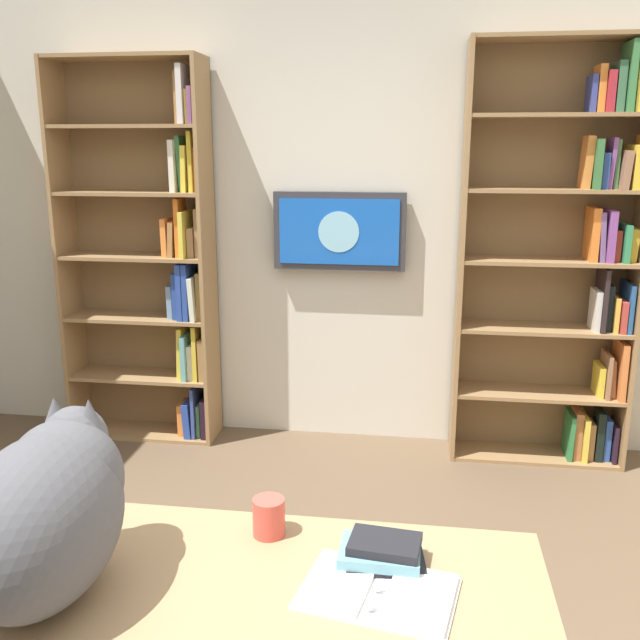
{
  "coord_description": "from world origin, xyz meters",
  "views": [
    {
      "loc": [
        -0.47,
        1.72,
        1.7
      ],
      "look_at": [
        -0.07,
        -1.05,
        0.99
      ],
      "focal_mm": 39.28,
      "sensor_mm": 36.0,
      "label": 1
    }
  ],
  "objects_px": {
    "bookshelf_right": "(155,263)",
    "desk": "(177,639)",
    "cat": "(49,507)",
    "open_binder": "(378,591)",
    "wall_mounted_tv": "(339,231)",
    "bookshelf_left": "(570,255)",
    "coffee_mug": "(269,517)",
    "desk_book_stack": "(383,553)"
  },
  "relations": [
    {
      "from": "bookshelf_right",
      "to": "desk_book_stack",
      "type": "height_order",
      "value": "bookshelf_right"
    },
    {
      "from": "bookshelf_left",
      "to": "wall_mounted_tv",
      "type": "distance_m",
      "value": 1.23
    },
    {
      "from": "bookshelf_left",
      "to": "desk",
      "type": "bearing_deg",
      "value": 63.34
    },
    {
      "from": "bookshelf_left",
      "to": "coffee_mug",
      "type": "bearing_deg",
      "value": 63.5
    },
    {
      "from": "bookshelf_left",
      "to": "open_binder",
      "type": "relative_size",
      "value": 6.06
    },
    {
      "from": "bookshelf_right",
      "to": "cat",
      "type": "relative_size",
      "value": 3.65
    },
    {
      "from": "desk",
      "to": "open_binder",
      "type": "distance_m",
      "value": 0.45
    },
    {
      "from": "cat",
      "to": "desk_book_stack",
      "type": "distance_m",
      "value": 0.74
    },
    {
      "from": "bookshelf_left",
      "to": "wall_mounted_tv",
      "type": "height_order",
      "value": "bookshelf_left"
    },
    {
      "from": "bookshelf_left",
      "to": "wall_mounted_tv",
      "type": "bearing_deg",
      "value": -3.91
    },
    {
      "from": "bookshelf_right",
      "to": "desk_book_stack",
      "type": "relative_size",
      "value": 10.59
    },
    {
      "from": "wall_mounted_tv",
      "to": "cat",
      "type": "bearing_deg",
      "value": 83.24
    },
    {
      "from": "cat",
      "to": "coffee_mug",
      "type": "distance_m",
      "value": 0.52
    },
    {
      "from": "desk",
      "to": "desk_book_stack",
      "type": "xyz_separation_m",
      "value": [
        -0.43,
        -0.19,
        0.13
      ]
    },
    {
      "from": "cat",
      "to": "desk_book_stack",
      "type": "bearing_deg",
      "value": -164.64
    },
    {
      "from": "desk",
      "to": "desk_book_stack",
      "type": "relative_size",
      "value": 7.91
    },
    {
      "from": "desk",
      "to": "coffee_mug",
      "type": "relative_size",
      "value": 16.81
    },
    {
      "from": "cat",
      "to": "open_binder",
      "type": "bearing_deg",
      "value": -173.57
    },
    {
      "from": "bookshelf_right",
      "to": "desk",
      "type": "bearing_deg",
      "value": 111.64
    },
    {
      "from": "desk",
      "to": "open_binder",
      "type": "bearing_deg",
      "value": -170.46
    },
    {
      "from": "bookshelf_right",
      "to": "desk",
      "type": "xyz_separation_m",
      "value": [
        -1.0,
        2.53,
        -0.39
      ]
    },
    {
      "from": "cat",
      "to": "desk_book_stack",
      "type": "xyz_separation_m",
      "value": [
        -0.7,
        -0.19,
        -0.17
      ]
    },
    {
      "from": "coffee_mug",
      "to": "desk_book_stack",
      "type": "distance_m",
      "value": 0.3
    },
    {
      "from": "bookshelf_right",
      "to": "bookshelf_left",
      "type": "bearing_deg",
      "value": 179.96
    },
    {
      "from": "open_binder",
      "to": "wall_mounted_tv",
      "type": "bearing_deg",
      "value": -81.38
    },
    {
      "from": "cat",
      "to": "open_binder",
      "type": "height_order",
      "value": "cat"
    },
    {
      "from": "cat",
      "to": "open_binder",
      "type": "distance_m",
      "value": 0.72
    },
    {
      "from": "open_binder",
      "to": "desk_book_stack",
      "type": "xyz_separation_m",
      "value": [
        -0.0,
        -0.11,
        0.02
      ]
    },
    {
      "from": "coffee_mug",
      "to": "desk_book_stack",
      "type": "relative_size",
      "value": 0.47
    },
    {
      "from": "coffee_mug",
      "to": "cat",
      "type": "bearing_deg",
      "value": 34.42
    },
    {
      "from": "coffee_mug",
      "to": "open_binder",
      "type": "bearing_deg",
      "value": 144.4
    },
    {
      "from": "wall_mounted_tv",
      "to": "desk",
      "type": "bearing_deg",
      "value": 89.0
    },
    {
      "from": "coffee_mug",
      "to": "desk_book_stack",
      "type": "bearing_deg",
      "value": 162.62
    },
    {
      "from": "wall_mounted_tv",
      "to": "open_binder",
      "type": "bearing_deg",
      "value": 98.62
    },
    {
      "from": "desk_book_stack",
      "to": "wall_mounted_tv",
      "type": "bearing_deg",
      "value": -80.92
    },
    {
      "from": "coffee_mug",
      "to": "bookshelf_left",
      "type": "bearing_deg",
      "value": -116.5
    },
    {
      "from": "wall_mounted_tv",
      "to": "cat",
      "type": "distance_m",
      "value": 2.65
    },
    {
      "from": "bookshelf_right",
      "to": "desk",
      "type": "distance_m",
      "value": 2.75
    },
    {
      "from": "open_binder",
      "to": "coffee_mug",
      "type": "xyz_separation_m",
      "value": [
        0.28,
        -0.2,
        0.04
      ]
    },
    {
      "from": "open_binder",
      "to": "desk_book_stack",
      "type": "height_order",
      "value": "desk_book_stack"
    },
    {
      "from": "bookshelf_left",
      "to": "desk_book_stack",
      "type": "bearing_deg",
      "value": 70.36
    },
    {
      "from": "bookshelf_left",
      "to": "coffee_mug",
      "type": "distance_m",
      "value": 2.54
    }
  ]
}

